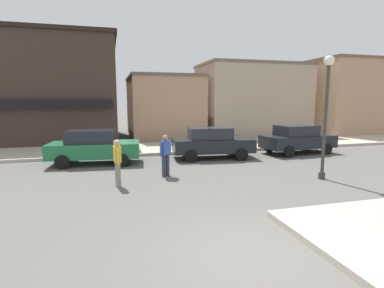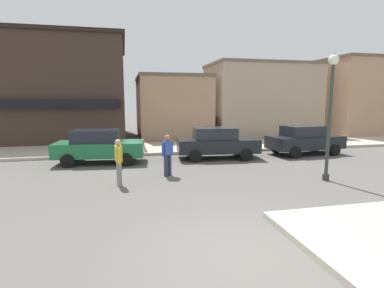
{
  "view_description": "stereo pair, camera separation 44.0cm",
  "coord_description": "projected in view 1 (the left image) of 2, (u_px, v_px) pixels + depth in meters",
  "views": [
    {
      "loc": [
        -2.53,
        -4.82,
        2.93
      ],
      "look_at": [
        0.02,
        4.5,
        1.5
      ],
      "focal_mm": 28.0,
      "sensor_mm": 36.0,
      "label": 1
    },
    {
      "loc": [
        -2.1,
        -4.93,
        2.93
      ],
      "look_at": [
        0.02,
        4.5,
        1.5
      ],
      "focal_mm": 28.0,
      "sensor_mm": 36.0,
      "label": 2
    }
  ],
  "objects": [
    {
      "name": "parked_car_nearest",
      "position": [
        94.0,
        147.0,
        13.69
      ],
      "size": [
        4.15,
        2.19,
        1.56
      ],
      "color": "#1E6B3D",
      "rests_on": "ground"
    },
    {
      "name": "pedestrian_crossing_near",
      "position": [
        166.0,
        154.0,
        11.46
      ],
      "size": [
        0.51,
        0.38,
        1.61
      ],
      "color": "#2D334C",
      "rests_on": "ground"
    },
    {
      "name": "building_storefront_right_near",
      "position": [
        333.0,
        97.0,
        26.43
      ],
      "size": [
        5.14,
        6.85,
        6.31
      ],
      "color": "tan",
      "rests_on": "ground"
    },
    {
      "name": "building_storefront_left_near",
      "position": [
        163.0,
        107.0,
        23.98
      ],
      "size": [
        5.33,
        7.35,
        4.75
      ],
      "color": "tan",
      "rests_on": "ground"
    },
    {
      "name": "building_storefront_left_mid",
      "position": [
        251.0,
        100.0,
        24.77
      ],
      "size": [
        8.48,
        5.46,
        5.79
      ],
      "color": "tan",
      "rests_on": "ground"
    },
    {
      "name": "parked_car_second",
      "position": [
        212.0,
        142.0,
        15.05
      ],
      "size": [
        4.15,
        2.18,
        1.56
      ],
      "color": "black",
      "rests_on": "ground"
    },
    {
      "name": "pedestrian_crossing_far",
      "position": [
        118.0,
        161.0,
        10.1
      ],
      "size": [
        0.26,
        0.56,
        1.61
      ],
      "color": "gray",
      "rests_on": "ground"
    },
    {
      "name": "lamp_post",
      "position": [
        327.0,
        99.0,
        10.78
      ],
      "size": [
        0.36,
        0.36,
        4.54
      ],
      "color": "#333833",
      "rests_on": "ground"
    },
    {
      "name": "parked_car_third",
      "position": [
        297.0,
        139.0,
        16.4
      ],
      "size": [
        4.14,
        2.17,
        1.56
      ],
      "color": "black",
      "rests_on": "ground"
    },
    {
      "name": "building_corner_shop",
      "position": [
        39.0,
        90.0,
        21.8
      ],
      "size": [
        11.02,
        10.05,
        7.22
      ],
      "color": "#3D2D26",
      "rests_on": "ground"
    },
    {
      "name": "kerb_far",
      "position": [
        155.0,
        148.0,
        17.8
      ],
      "size": [
        80.0,
        4.0,
        0.15
      ],
      "primitive_type": "cube",
      "color": "#B7AD99",
      "rests_on": "ground"
    },
    {
      "name": "ground_plane",
      "position": [
        253.0,
        255.0,
        5.69
      ],
      "size": [
        160.0,
        160.0,
        0.0
      ],
      "primitive_type": "plane",
      "color": "#5B5954"
    }
  ]
}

